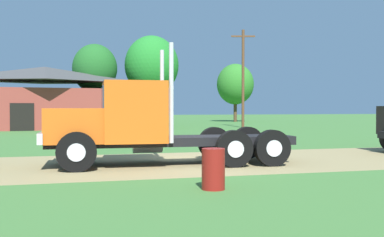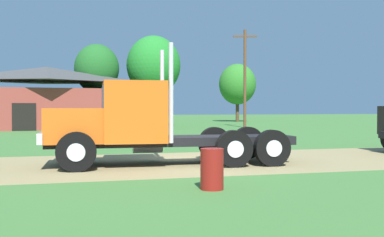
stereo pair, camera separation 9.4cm
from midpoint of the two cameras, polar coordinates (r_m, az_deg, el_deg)
ground_plane at (r=15.55m, az=0.12°, el=-5.45°), size 200.00×200.00×0.00m
dirt_track at (r=15.54m, az=0.12°, el=-5.43°), size 120.00×6.58×0.01m
truck_foreground_white at (r=14.76m, az=-7.07°, el=-0.82°), size 8.14×2.99×3.81m
steel_barrel at (r=10.38m, az=2.40°, el=-6.28°), size 0.52×0.52×0.93m
shed_building at (r=41.58m, az=-17.88°, el=2.33°), size 13.24×7.43×5.37m
utility_pole_near at (r=42.72m, az=6.29°, el=5.27°), size 2.16×0.69×9.01m
tree_mid at (r=43.86m, az=-12.03°, el=6.05°), size 4.13×4.13×7.76m
tree_right at (r=45.19m, az=-5.08°, el=6.56°), size 5.25×5.25×8.85m
tree_far_right at (r=60.30m, az=5.35°, el=4.25°), size 4.82×4.82×7.55m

